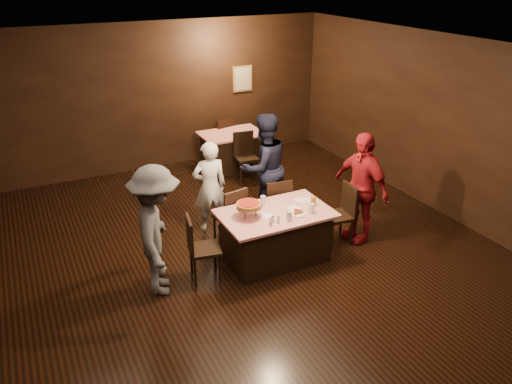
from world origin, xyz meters
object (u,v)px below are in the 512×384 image
at_px(glass_back, 263,200).
at_px(chair_end_left, 205,248).
at_px(chair_end_right, 338,215).
at_px(glass_amber, 313,201).
at_px(diner_grey_knit, 157,231).
at_px(chair_far_left, 229,215).
at_px(diner_white_jacket, 210,187).
at_px(glass_front_right, 312,209).
at_px(diner_red_shirt, 361,187).
at_px(back_table, 232,150).
at_px(pizza_stand, 249,205).
at_px(chair_back_far, 221,138).
at_px(main_table, 275,236).
at_px(plate_empty, 303,200).
at_px(diner_navy_hoodie, 264,167).
at_px(chair_far_right, 275,204).
at_px(glass_front_left, 289,216).
at_px(chair_back_near, 246,157).

bearing_deg(glass_back, chair_end_left, -164.05).
relative_size(chair_end_right, glass_amber, 6.79).
bearing_deg(diner_grey_knit, chair_far_left, -44.18).
height_order(diner_white_jacket, diner_grey_knit, diner_grey_knit).
distance_m(chair_far_left, diner_grey_knit, 1.58).
relative_size(diner_white_jacket, glass_front_right, 10.89).
distance_m(diner_red_shirt, glass_back, 1.55).
bearing_deg(back_table, pizza_stand, -110.35).
bearing_deg(pizza_stand, diner_red_shirt, -2.96).
height_order(chair_end_right, chair_back_far, same).
distance_m(chair_far_left, diner_white_jacket, 0.59).
bearing_deg(glass_amber, glass_front_right, -126.87).
distance_m(diner_grey_knit, glass_back, 1.71).
relative_size(chair_end_right, diner_white_jacket, 0.62).
height_order(main_table, plate_empty, plate_empty).
bearing_deg(glass_front_right, diner_navy_hoodie, 89.24).
relative_size(chair_far_right, plate_empty, 3.80).
height_order(back_table, chair_end_right, chair_end_right).
height_order(chair_end_left, diner_white_jacket, diner_white_jacket).
bearing_deg(diner_grey_knit, glass_front_left, -83.14).
distance_m(chair_far_right, diner_navy_hoodie, 0.69).
distance_m(chair_far_right, chair_end_right, 1.03).
bearing_deg(chair_end_left, glass_back, -62.93).
relative_size(chair_back_near, glass_amber, 6.79).
distance_m(chair_end_left, plate_empty, 1.68).
bearing_deg(chair_back_far, main_table, 65.23).
bearing_deg(diner_white_jacket, chair_end_left, 71.55).
bearing_deg(plate_empty, diner_white_jacket, 133.72).
relative_size(diner_white_jacket, plate_empty, 6.10).
xyz_separation_m(diner_white_jacket, plate_empty, (1.06, -1.11, 0.01)).
height_order(chair_end_right, diner_red_shirt, diner_red_shirt).
distance_m(chair_far_left, glass_front_right, 1.36).
distance_m(chair_end_right, pizza_stand, 1.57).
bearing_deg(glass_back, diner_navy_hoodie, 61.81).
height_order(chair_far_left, glass_amber, chair_far_left).
relative_size(diner_navy_hoodie, glass_amber, 13.13).
xyz_separation_m(chair_end_left, pizza_stand, (0.70, 0.05, 0.48)).
bearing_deg(diner_grey_knit, plate_empty, -69.80).
xyz_separation_m(glass_front_right, glass_back, (-0.50, 0.55, 0.00)).
distance_m(chair_end_right, chair_back_far, 4.20).
distance_m(diner_white_jacket, glass_back, 1.07).
bearing_deg(main_table, chair_far_left, 118.07).
distance_m(diner_white_jacket, glass_amber, 1.72).
xyz_separation_m(chair_back_near, glass_front_right, (-0.47, -3.15, 0.37)).
bearing_deg(chair_far_left, chair_end_right, 142.45).
bearing_deg(chair_back_near, glass_amber, -88.45).
height_order(back_table, chair_end_left, chair_end_left).
xyz_separation_m(chair_end_left, chair_end_right, (2.20, 0.00, 0.00)).
relative_size(chair_far_right, pizza_stand, 2.50).
height_order(chair_far_right, chair_back_near, same).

